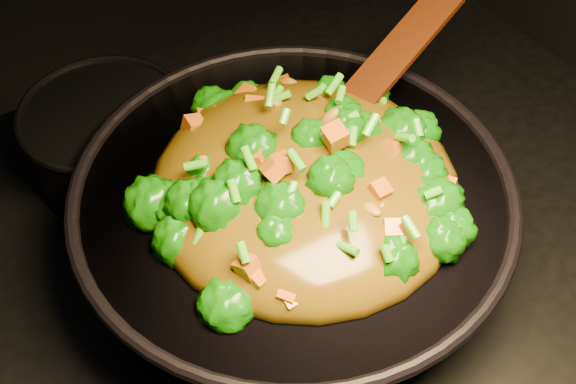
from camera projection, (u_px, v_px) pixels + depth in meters
wok at (293, 226)px, 0.83m from camera, size 0.52×0.52×0.13m
stir_fry at (306, 155)px, 0.73m from camera, size 0.35×0.35×0.11m
spatula at (371, 83)px, 0.82m from camera, size 0.28×0.10×0.12m
back_pot at (110, 141)px, 0.93m from camera, size 0.20×0.20×0.12m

